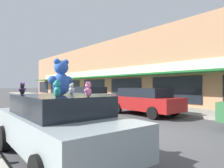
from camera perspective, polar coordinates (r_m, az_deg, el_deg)
name	(u,v)px	position (r m, az deg, el deg)	size (l,w,h in m)	color
ground_plane	(149,134)	(7.46, 10.40, -13.85)	(260.00, 260.00, 0.00)	#424244
sidewalk_far	(224,115)	(12.83, 29.33, -7.80)	(3.37, 90.00, 0.14)	gray
storefront_row	(127,74)	(27.92, 4.43, 2.95)	(12.97, 39.69, 6.72)	tan
plush_art_car	(59,124)	(5.04, -15.03, -11.02)	(2.05, 4.52, 1.51)	#8C999E
teddy_bear_giant	(61,78)	(4.92, -14.34, 1.77)	(0.65, 0.41, 0.87)	blue
teddy_bear_purple	(22,89)	(5.72, -24.27, -1.19)	(0.24, 0.17, 0.31)	purple
teddy_bear_black	(22,89)	(5.59, -24.29, -1.40)	(0.19, 0.18, 0.27)	black
teddy_bear_white	(71,89)	(5.49, -11.57, -1.31)	(0.22, 0.14, 0.30)	white
teddy_bear_teal	(57,89)	(4.02, -15.41, -1.34)	(0.19, 0.26, 0.34)	teal
teddy_bear_pink	(88,89)	(4.08, -6.85, -1.57)	(0.23, 0.18, 0.31)	pink
parked_car_far_center	(144,100)	(11.93, 9.21, -4.63)	(2.02, 4.47, 1.57)	maroon
parked_car_far_right	(89,96)	(16.62, -6.61, -3.38)	(2.14, 4.60, 1.62)	#B7B7BC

